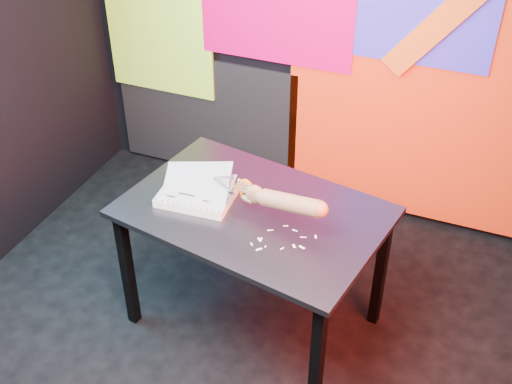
% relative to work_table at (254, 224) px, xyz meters
% --- Properties ---
extents(room, '(3.01, 3.01, 2.71)m').
position_rel_work_table_xyz_m(room, '(-0.09, -0.27, 0.69)').
color(room, black).
rests_on(room, ground).
extents(backdrop, '(2.88, 0.05, 2.08)m').
position_rel_work_table_xyz_m(backdrop, '(-0.03, 1.19, 0.30)').
color(backdrop, '#F3320F').
rests_on(backdrop, ground).
extents(work_table, '(1.33, 1.01, 0.75)m').
position_rel_work_table_xyz_m(work_table, '(0.00, 0.00, 0.00)').
color(work_table, black).
rests_on(work_table, ground).
extents(printout_stack, '(0.38, 0.28, 0.18)m').
position_rel_work_table_xyz_m(printout_stack, '(-0.28, -0.03, 0.11)').
color(printout_stack, silver).
rests_on(printout_stack, work_table).
extents(scissors, '(0.22, 0.05, 0.13)m').
position_rel_work_table_xyz_m(scissors, '(-0.04, -0.03, 0.22)').
color(scissors, '#A7A9B3').
rests_on(scissors, printout_stack).
extents(hand_forearm, '(0.45, 0.14, 0.14)m').
position_rel_work_table_xyz_m(hand_forearm, '(0.18, -0.08, 0.24)').
color(hand_forearm, brown).
rests_on(hand_forearm, work_table).
extents(paper_clippings, '(0.26, 0.22, 0.00)m').
position_rel_work_table_xyz_m(paper_clippings, '(0.20, -0.16, 0.09)').
color(paper_clippings, silver).
rests_on(paper_clippings, work_table).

